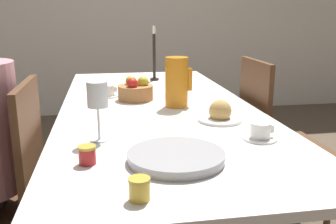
# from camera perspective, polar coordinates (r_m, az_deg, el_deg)

# --- Properties ---
(wall_back) EXTENTS (10.00, 0.06, 2.60)m
(wall_back) POSITION_cam_1_polar(r_m,az_deg,el_deg) (4.49, -6.76, 16.32)
(wall_back) COLOR silver
(wall_back) RESTS_ON ground_plane
(dining_table) EXTENTS (0.93, 2.16, 0.73)m
(dining_table) POSITION_cam_1_polar(r_m,az_deg,el_deg) (1.89, -1.66, -1.42)
(dining_table) COLOR silver
(dining_table) RESTS_ON ground_plane
(chair_person_side) EXTENTS (0.42, 0.42, 0.94)m
(chair_person_side) POSITION_cam_1_polar(r_m,az_deg,el_deg) (1.55, -24.15, -12.22)
(chair_person_side) COLOR #51331E
(chair_person_side) RESTS_ON ground_plane
(chair_opposite) EXTENTS (0.42, 0.42, 0.94)m
(chair_opposite) POSITION_cam_1_polar(r_m,az_deg,el_deg) (2.15, 15.73, -3.96)
(chair_opposite) COLOR #51331E
(chair_opposite) RESTS_ON ground_plane
(red_pitcher) EXTENTS (0.14, 0.11, 0.24)m
(red_pitcher) POSITION_cam_1_polar(r_m,az_deg,el_deg) (1.82, 1.33, 4.62)
(red_pitcher) COLOR orange
(red_pitcher) RESTS_ON dining_table
(wine_glass_water) EXTENTS (0.07, 0.07, 0.21)m
(wine_glass_water) POSITION_cam_1_polar(r_m,az_deg,el_deg) (1.33, -10.70, 2.24)
(wine_glass_water) COLOR white
(wine_glass_water) RESTS_ON dining_table
(teacup_near_person) EXTENTS (0.12, 0.12, 0.06)m
(teacup_near_person) POSITION_cam_1_polar(r_m,az_deg,el_deg) (1.40, 13.90, -3.03)
(teacup_near_person) COLOR white
(teacup_near_person) RESTS_ON dining_table
(teacup_across) EXTENTS (0.12, 0.12, 0.06)m
(teacup_across) POSITION_cam_1_polar(r_m,az_deg,el_deg) (2.09, -9.17, 3.07)
(teacup_across) COLOR white
(teacup_across) RESTS_ON dining_table
(serving_tray) EXTENTS (0.30, 0.30, 0.03)m
(serving_tray) POSITION_cam_1_polar(r_m,az_deg,el_deg) (1.16, 1.24, -6.84)
(serving_tray) COLOR #9E9EA3
(serving_tray) RESTS_ON dining_table
(bread_plate) EXTENTS (0.19, 0.19, 0.10)m
(bread_plate) POSITION_cam_1_polar(r_m,az_deg,el_deg) (1.60, 7.94, -0.25)
(bread_plate) COLOR white
(bread_plate) RESTS_ON dining_table
(jam_jar_amber) EXTENTS (0.06, 0.06, 0.06)m
(jam_jar_amber) POSITION_cam_1_polar(r_m,az_deg,el_deg) (1.17, -12.22, -6.27)
(jam_jar_amber) COLOR #A81E1E
(jam_jar_amber) RESTS_ON dining_table
(jam_jar_red) EXTENTS (0.06, 0.06, 0.06)m
(jam_jar_red) POSITION_cam_1_polar(r_m,az_deg,el_deg) (0.93, -4.37, -11.44)
(jam_jar_red) COLOR gold
(jam_jar_red) RESTS_ON dining_table
(fruit_bowl) EXTENTS (0.18, 0.18, 0.12)m
(fruit_bowl) POSITION_cam_1_polar(r_m,az_deg,el_deg) (1.98, -4.97, 3.26)
(fruit_bowl) COLOR #9E6B3D
(fruit_bowl) RESTS_ON dining_table
(candlestick_tall) EXTENTS (0.06, 0.06, 0.36)m
(candlestick_tall) POSITION_cam_1_polar(r_m,az_deg,el_deg) (2.55, -2.12, 8.07)
(candlestick_tall) COLOR black
(candlestick_tall) RESTS_ON dining_table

